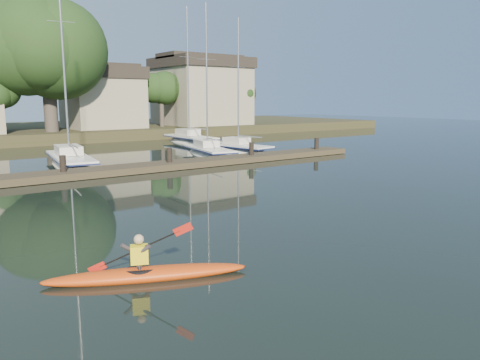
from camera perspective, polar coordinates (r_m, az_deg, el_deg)
ground at (r=14.48m, az=7.12°, el=-6.24°), size 160.00×160.00×0.00m
kayak at (r=10.90m, az=-11.42°, el=-10.87°), size 4.44×2.36×1.46m
dock at (r=26.19m, az=-14.39°, el=1.23°), size 34.00×2.00×1.80m
sailboat_2 at (r=30.37m, az=-19.93°, el=1.37°), size 3.21×8.98×14.54m
sailboat_3 at (r=33.66m, az=-3.85°, el=2.73°), size 3.24×7.48×11.69m
sailboat_4 at (r=35.57m, az=-0.01°, el=3.13°), size 2.94×6.71×11.03m
sailboat_7 at (r=43.43m, az=-6.06°, el=4.27°), size 2.37×8.35×13.39m
shore at (r=51.59m, az=-24.00°, el=8.17°), size 90.00×25.25×12.75m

